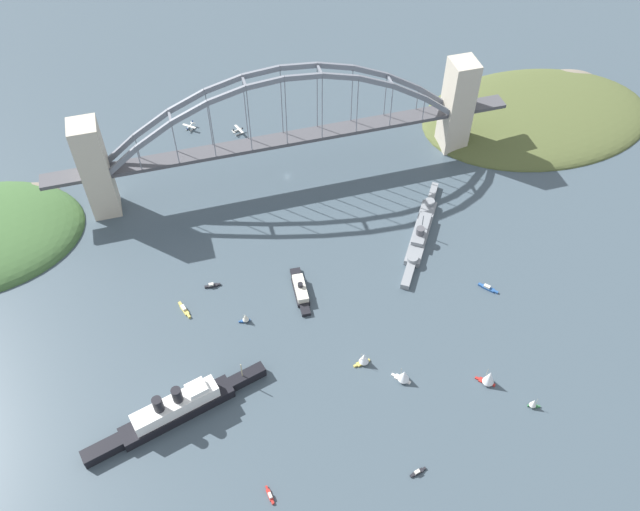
# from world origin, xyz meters

# --- Properties ---
(ground_plane) EXTENTS (1400.00, 1400.00, 0.00)m
(ground_plane) POSITION_xyz_m (0.00, 0.00, 0.00)
(ground_plane) COLOR #3D4C56
(harbor_arch_bridge) EXTENTS (291.89, 17.71, 78.60)m
(harbor_arch_bridge) POSITION_xyz_m (-0.00, 0.00, 33.72)
(harbor_arch_bridge) COLOR #BCB29E
(harbor_arch_bridge) RESTS_ON ground
(headland_west_shore) EXTENTS (167.66, 113.66, 16.61)m
(headland_west_shore) POSITION_xyz_m (-187.23, -14.51, 0.00)
(headland_west_shore) COLOR #4C562D
(headland_west_shore) RESTS_ON ground
(ocean_liner) EXTENTS (91.31, 31.65, 21.41)m
(ocean_liner) POSITION_xyz_m (91.44, 152.48, 6.06)
(ocean_liner) COLOR black
(ocean_liner) RESTS_ON ground
(naval_cruiser) EXTENTS (51.87, 76.04, 16.12)m
(naval_cruiser) POSITION_xyz_m (-63.89, 73.03, 2.66)
(naval_cruiser) COLOR gray
(naval_cruiser) RESTS_ON ground
(harbor_ferry_steamer) EXTENTS (8.12, 33.36, 8.03)m
(harbor_ferry_steamer) POSITION_xyz_m (15.88, 95.69, 2.45)
(harbor_ferry_steamer) COLOR black
(harbor_ferry_steamer) RESTS_ON ground
(seaplane_taxiing_near_bridge) EXTENTS (8.14, 10.50, 4.82)m
(seaplane_taxiing_near_bridge) POSITION_xyz_m (21.96, -51.86, 1.98)
(seaplane_taxiing_near_bridge) COLOR #B7B7B2
(seaplane_taxiing_near_bridge) RESTS_ON ground
(seaplane_second_in_formation) EXTENTS (9.21, 9.10, 4.74)m
(seaplane_second_in_formation) POSITION_xyz_m (53.28, -65.23, 1.89)
(seaplane_second_in_formation) COLOR #B7B7B2
(seaplane_second_in_formation) RESTS_ON ground
(small_boat_0) EXTENTS (6.32, 3.58, 6.67)m
(small_boat_0) POSITION_xyz_m (48.96, 106.67, 3.21)
(small_boat_0) COLOR #234C8C
(small_boat_0) RESTS_ON ground
(small_boat_1) EXTENTS (2.41, 8.82, 2.24)m
(small_boat_1) POSITION_xyz_m (57.63, 202.73, 0.81)
(small_boat_1) COLOR #B2231E
(small_boat_1) RESTS_ON ground
(small_boat_2) EXTENTS (5.36, 12.19, 2.33)m
(small_boat_2) POSITION_xyz_m (79.57, 90.62, 0.86)
(small_boat_2) COLOR gold
(small_boat_2) RESTS_ON ground
(small_boat_3) EXTENTS (5.92, 4.31, 6.91)m
(small_boat_3) POSITION_xyz_m (-74.61, 194.09, 3.29)
(small_boat_3) COLOR #2D6B3D
(small_boat_3) RESTS_ON ground
(small_boat_4) EXTENTS (9.19, 8.82, 11.53)m
(small_boat_4) POSITION_xyz_m (-59.30, 176.21, 5.30)
(small_boat_4) COLOR #B2231E
(small_boat_4) RESTS_ON ground
(small_boat_5) EXTENTS (8.81, 9.77, 2.41)m
(small_boat_5) POSITION_xyz_m (-84.98, 121.27, 0.86)
(small_boat_5) COLOR #234C8C
(small_boat_5) RESTS_ON ground
(small_boat_6) EXTENTS (9.14, 5.77, 9.12)m
(small_boat_6) POSITION_xyz_m (-3.51, 148.52, 4.26)
(small_boat_6) COLOR gold
(small_boat_6) RESTS_ON ground
(small_boat_7) EXTENTS (9.04, 9.13, 9.42)m
(small_boat_7) POSITION_xyz_m (-19.39, 163.46, 4.37)
(small_boat_7) COLOR silver
(small_boat_7) RESTS_ON ground
(small_boat_8) EXTENTS (8.34, 3.10, 2.25)m
(small_boat_8) POSITION_xyz_m (-8.95, 210.41, 0.80)
(small_boat_8) COLOR black
(small_boat_8) RESTS_ON ground
(small_boat_9) EXTENTS (8.96, 2.13, 2.49)m
(small_boat_9) POSITION_xyz_m (62.23, 78.19, 0.89)
(small_boat_9) COLOR black
(small_boat_9) RESTS_ON ground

